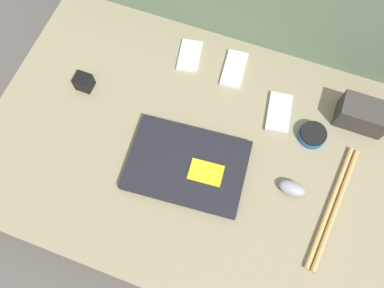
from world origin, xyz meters
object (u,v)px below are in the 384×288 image
object	(u,v)px
speaker_puck	(312,135)
phone_black	(234,69)
phone_small	(190,56)
phone_silver	(279,113)
laptop	(187,165)
computer_mouse	(292,188)
camera_pouch	(363,115)
charger_brick	(84,82)

from	to	relation	value
speaker_puck	phone_black	distance (m)	0.31
phone_black	phone_small	bearing A→B (deg)	175.46
speaker_puck	phone_black	size ratio (longest dim) A/B	0.60
phone_silver	phone_small	size ratio (longest dim) A/B	1.12
speaker_puck	phone_silver	world-z (taller)	speaker_puck
laptop	phone_black	xyz separation A→B (m)	(0.03, 0.34, -0.01)
computer_mouse	camera_pouch	world-z (taller)	camera_pouch
computer_mouse	laptop	bearing A→B (deg)	-172.46
laptop	charger_brick	distance (m)	0.40
laptop	phone_black	distance (m)	0.34
laptop	phone_black	bearing A→B (deg)	80.68
charger_brick	computer_mouse	bearing A→B (deg)	-8.49
speaker_puck	camera_pouch	bearing A→B (deg)	40.06
computer_mouse	camera_pouch	distance (m)	0.30
phone_small	camera_pouch	world-z (taller)	camera_pouch
computer_mouse	speaker_puck	distance (m)	0.17
laptop	phone_silver	xyz separation A→B (m)	(0.19, 0.24, -0.01)
speaker_puck	phone_small	xyz separation A→B (m)	(-0.42, 0.13, -0.01)
laptop	speaker_puck	distance (m)	0.36
computer_mouse	speaker_puck	bearing A→B (deg)	85.55
phone_black	camera_pouch	world-z (taller)	camera_pouch
phone_black	speaker_puck	bearing A→B (deg)	-31.60
phone_silver	phone_black	xyz separation A→B (m)	(-0.17, 0.10, -0.00)
speaker_puck	camera_pouch	distance (m)	0.15
laptop	camera_pouch	xyz separation A→B (m)	(0.41, 0.30, 0.03)
laptop	phone_silver	distance (m)	0.31
speaker_puck	phone_black	bearing A→B (deg)	153.52
phone_small	camera_pouch	bearing A→B (deg)	-14.57
phone_silver	camera_pouch	xyz separation A→B (m)	(0.22, 0.06, 0.03)
computer_mouse	charger_brick	world-z (taller)	charger_brick
phone_black	camera_pouch	bearing A→B (deg)	-11.09
charger_brick	phone_black	bearing A→B (deg)	27.44
speaker_puck	phone_silver	xyz separation A→B (m)	(-0.11, 0.04, -0.01)
phone_silver	camera_pouch	distance (m)	0.23
laptop	phone_silver	world-z (taller)	laptop
computer_mouse	phone_black	world-z (taller)	computer_mouse
camera_pouch	laptop	bearing A→B (deg)	-143.98
speaker_puck	charger_brick	bearing A→B (deg)	-173.91
laptop	phone_silver	bearing A→B (deg)	46.71
phone_small	phone_black	bearing A→B (deg)	-9.79
phone_silver	camera_pouch	world-z (taller)	camera_pouch
computer_mouse	speaker_puck	xyz separation A→B (m)	(0.02, 0.17, -0.00)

